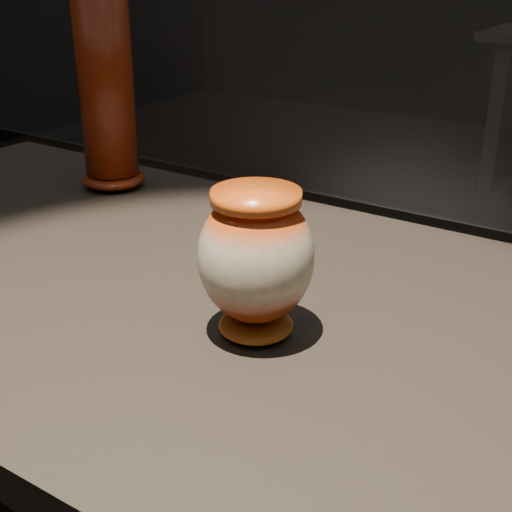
# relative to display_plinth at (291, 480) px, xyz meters

# --- Properties ---
(display_plinth) EXTENTS (2.00, 0.80, 0.90)m
(display_plinth) POSITION_rel_display_plinth_xyz_m (0.00, 0.00, 0.00)
(display_plinth) COLOR black
(display_plinth) RESTS_ON ground
(main_vase) EXTENTS (0.15, 0.15, 0.19)m
(main_vase) POSITION_rel_display_plinth_xyz_m (-0.02, -0.07, 0.37)
(main_vase) COLOR maroon
(main_vase) RESTS_ON display_plinth
(tall_vase) EXTENTS (0.14, 0.14, 0.39)m
(tall_vase) POSITION_rel_display_plinth_xyz_m (-0.57, 0.26, 0.46)
(tall_vase) COLOR #A53F0B
(tall_vase) RESTS_ON display_plinth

